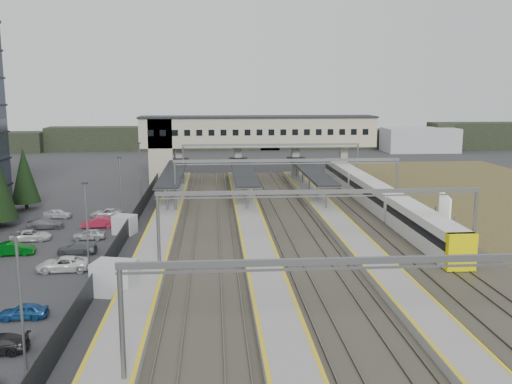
{
  "coord_description": "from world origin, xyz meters",
  "views": [
    {
      "loc": [
        2.83,
        -55.96,
        15.79
      ],
      "look_at": [
        7.66,
        8.76,
        4.0
      ],
      "focal_mm": 40.0,
      "sensor_mm": 36.0,
      "label": 1
    }
  ],
  "objects": [
    {
      "name": "ground",
      "position": [
        0.0,
        0.0,
        0.0
      ],
      "size": [
        220.0,
        220.0,
        0.0
      ],
      "primitive_type": "plane",
      "color": "#2B2B2D",
      "rests_on": "ground"
    },
    {
      "name": "car_park",
      "position": [
        -13.47,
        -6.5,
        0.59
      ],
      "size": [
        10.53,
        44.53,
        1.3
      ],
      "color": "#A7A7AB",
      "rests_on": "ground"
    },
    {
      "name": "lampposts",
      "position": [
        -8.0,
        1.25,
        4.34
      ],
      "size": [
        0.5,
        53.25,
        8.07
      ],
      "color": "slate",
      "rests_on": "ground"
    },
    {
      "name": "fence",
      "position": [
        -6.5,
        5.0,
        1.0
      ],
      "size": [
        0.08,
        90.0,
        2.0
      ],
      "color": "#26282B",
      "rests_on": "ground"
    },
    {
      "name": "relay_cabin_near",
      "position": [
        -4.99,
        -12.94,
        1.31
      ],
      "size": [
        3.62,
        3.0,
        2.63
      ],
      "color": "#A6A8AB",
      "rests_on": "ground"
    },
    {
      "name": "relay_cabin_far",
      "position": [
        -7.07,
        6.08,
        1.04
      ],
      "size": [
        2.73,
        2.49,
        2.07
      ],
      "color": "#A6A8AB",
      "rests_on": "ground"
    },
    {
      "name": "rail_corridor",
      "position": [
        9.34,
        5.0,
        0.29
      ],
      "size": [
        34.0,
        90.0,
        0.92
      ],
      "color": "#3C392F",
      "rests_on": "ground"
    },
    {
      "name": "canopies",
      "position": [
        7.0,
        27.0,
        3.92
      ],
      "size": [
        23.1,
        30.0,
        3.28
      ],
      "color": "black",
      "rests_on": "ground"
    },
    {
      "name": "footbridge",
      "position": [
        7.7,
        42.0,
        7.93
      ],
      "size": [
        40.4,
        6.4,
        11.2
      ],
      "color": "#ADA88A",
      "rests_on": "ground"
    },
    {
      "name": "gantries",
      "position": [
        12.0,
        3.0,
        6.0
      ],
      "size": [
        28.4,
        62.28,
        7.17
      ],
      "color": "slate",
      "rests_on": "ground"
    },
    {
      "name": "train",
      "position": [
        24.0,
        16.61,
        1.86
      ],
      "size": [
        2.6,
        54.37,
        3.28
      ],
      "color": "silver",
      "rests_on": "ground"
    },
    {
      "name": "billboard",
      "position": [
        27.14,
        1.33,
        3.24
      ],
      "size": [
        1.33,
        5.66,
        4.85
      ],
      "color": "slate",
      "rests_on": "ground"
    },
    {
      "name": "treeline_far",
      "position": [
        23.81,
        92.28,
        2.95
      ],
      "size": [
        170.0,
        19.0,
        7.0
      ],
      "color": "black",
      "rests_on": "ground"
    }
  ]
}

